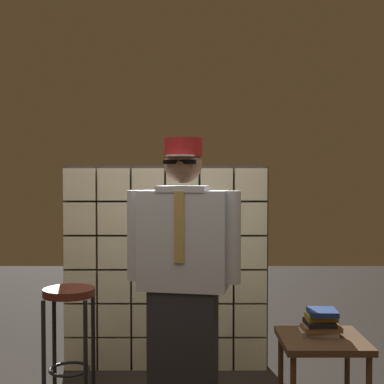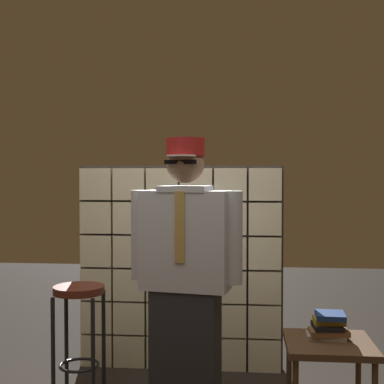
% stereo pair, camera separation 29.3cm
% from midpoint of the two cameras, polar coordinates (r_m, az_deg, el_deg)
% --- Properties ---
extents(glass_block_wall, '(1.60, 0.10, 1.60)m').
position_cam_midpoint_polar(glass_block_wall, '(4.24, 0.69, -8.06)').
color(glass_block_wall, beige).
rests_on(glass_block_wall, ground).
extents(standing_person, '(0.69, 0.34, 1.72)m').
position_cam_midpoint_polar(standing_person, '(3.24, 1.92, -8.99)').
color(standing_person, '#28282D').
rests_on(standing_person, ground).
extents(bar_stool, '(0.34, 0.34, 0.76)m').
position_cam_midpoint_polar(bar_stool, '(3.76, -9.59, -12.65)').
color(bar_stool, '#592319').
rests_on(bar_stool, ground).
extents(side_table, '(0.52, 0.52, 0.50)m').
position_cam_midpoint_polar(side_table, '(3.55, 16.63, -15.85)').
color(side_table, '#513823').
rests_on(side_table, ground).
extents(book_stack, '(0.26, 0.19, 0.16)m').
position_cam_midpoint_polar(book_stack, '(3.56, 16.52, -13.39)').
color(book_stack, gray).
rests_on(book_stack, side_table).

